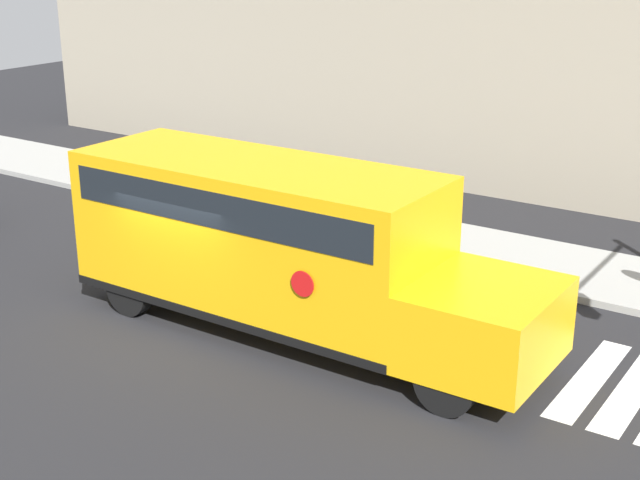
% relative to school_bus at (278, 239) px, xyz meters
% --- Properties ---
extents(ground_plane, '(60.00, 60.00, 0.00)m').
position_rel_school_bus_xyz_m(ground_plane, '(-1.49, -0.76, -1.75)').
color(ground_plane, black).
extents(sidewalk_strip, '(44.00, 3.00, 0.15)m').
position_rel_school_bus_xyz_m(sidewalk_strip, '(-1.49, 5.74, -1.68)').
color(sidewalk_strip, '#9E9E99').
rests_on(sidewalk_strip, ground).
extents(building_backdrop, '(32.00, 4.00, 9.21)m').
position_rel_school_bus_xyz_m(building_backdrop, '(-1.49, 12.24, 2.86)').
color(building_backdrop, '#9E937F').
rests_on(building_backdrop, ground).
extents(school_bus, '(9.09, 2.57, 3.10)m').
position_rel_school_bus_xyz_m(school_bus, '(0.00, 0.00, 0.00)').
color(school_bus, '#EAA80F').
rests_on(school_bus, ground).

